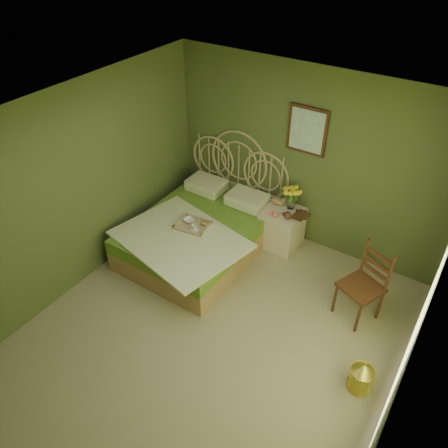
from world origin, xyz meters
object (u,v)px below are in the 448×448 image
Objects in this scene: nightstand at (282,224)px; birdcage at (361,377)px; chair at (365,278)px; bed at (201,230)px.

nightstand is 2.48m from birdcage.
bed is at bearing -154.55° from chair.
bed is at bearing -142.02° from nightstand.
birdcage is (1.80, -1.69, -0.18)m from nightstand.
nightstand reaches higher than birdcage.
nightstand is at bearing 37.98° from bed.
chair is 2.61× the size of birdcage.
chair reaches higher than birdcage.
nightstand is at bearing 136.81° from birdcage.
nightstand is 1.02× the size of chair.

